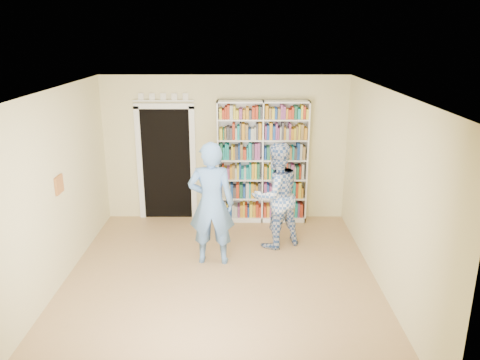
% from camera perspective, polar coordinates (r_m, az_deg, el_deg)
% --- Properties ---
extents(floor, '(5.00, 5.00, 0.00)m').
position_cam_1_polar(floor, '(6.87, -2.41, -12.28)').
color(floor, '#AB8252').
rests_on(floor, ground).
extents(ceiling, '(5.00, 5.00, 0.00)m').
position_cam_1_polar(ceiling, '(6.00, -2.74, 10.69)').
color(ceiling, white).
rests_on(ceiling, wall_back).
extents(wall_back, '(4.50, 0.00, 4.50)m').
position_cam_1_polar(wall_back, '(8.71, -1.82, 3.82)').
color(wall_back, beige).
rests_on(wall_back, floor).
extents(wall_left, '(0.00, 5.00, 5.00)m').
position_cam_1_polar(wall_left, '(6.80, -21.88, -1.45)').
color(wall_left, beige).
rests_on(wall_left, floor).
extents(wall_right, '(0.00, 5.00, 5.00)m').
position_cam_1_polar(wall_right, '(6.60, 17.36, -1.52)').
color(wall_right, beige).
rests_on(wall_right, floor).
extents(bookshelf, '(1.65, 0.31, 2.26)m').
position_cam_1_polar(bookshelf, '(8.61, 2.74, 2.24)').
color(bookshelf, white).
rests_on(bookshelf, floor).
extents(doorway, '(1.10, 0.08, 2.43)m').
position_cam_1_polar(doorway, '(8.83, -8.97, 2.67)').
color(doorway, black).
rests_on(doorway, floor).
extents(wall_art, '(0.03, 0.25, 0.25)m').
position_cam_1_polar(wall_art, '(6.95, -21.19, -0.53)').
color(wall_art, brown).
rests_on(wall_art, wall_left).
extents(man_blue, '(0.71, 0.48, 1.91)m').
position_cam_1_polar(man_blue, '(7.04, -3.51, -2.91)').
color(man_blue, '#5885C5').
rests_on(man_blue, floor).
extents(man_plaid, '(1.07, 0.99, 1.76)m').
position_cam_1_polar(man_plaid, '(7.63, 4.40, -1.90)').
color(man_plaid, '#33589D').
rests_on(man_plaid, floor).
extents(paper_sheet, '(0.21, 0.09, 0.31)m').
position_cam_1_polar(paper_sheet, '(7.40, 5.20, -1.12)').
color(paper_sheet, white).
rests_on(paper_sheet, man_plaid).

